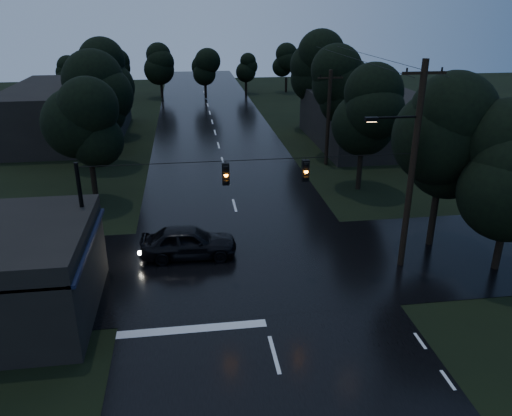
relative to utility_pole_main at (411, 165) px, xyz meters
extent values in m
cube|color=black|center=(-7.41, 19.00, -5.26)|extent=(12.00, 120.00, 0.02)
cube|color=black|center=(-7.41, 1.00, -5.26)|extent=(60.00, 9.00, 0.02)
cube|color=black|center=(-17.41, -2.00, -2.06)|extent=(6.00, 7.00, 0.12)
cube|color=black|center=(-14.41, -2.00, -2.06)|extent=(0.30, 7.00, 0.15)
cylinder|color=black|center=(-14.61, -5.00, -3.76)|extent=(0.10, 0.10, 3.00)
cylinder|color=black|center=(-14.61, 1.00, -3.76)|extent=(0.10, 0.10, 3.00)
cube|color=#EFBE5F|center=(-14.46, -3.50, -2.76)|extent=(0.06, 1.60, 0.50)
cube|color=#EFBE5F|center=(-14.46, -0.80, -2.76)|extent=(0.06, 1.20, 0.50)
cube|color=black|center=(6.59, 23.00, -3.06)|extent=(10.00, 14.00, 4.40)
cube|color=black|center=(-21.41, 29.00, -2.76)|extent=(10.00, 16.00, 5.00)
cylinder|color=black|center=(0.09, 0.00, -0.26)|extent=(0.30, 0.30, 10.00)
cube|color=black|center=(0.09, 0.00, 4.14)|extent=(2.00, 0.12, 0.12)
cylinder|color=black|center=(-1.01, 0.00, 2.24)|extent=(2.20, 0.10, 0.10)
cube|color=black|center=(-2.11, 0.00, 2.19)|extent=(0.60, 0.25, 0.18)
cube|color=#FFB266|center=(-2.11, 0.00, 2.09)|extent=(0.45, 0.18, 0.03)
cylinder|color=black|center=(0.89, 17.00, -1.51)|extent=(0.30, 0.30, 7.50)
cube|color=black|center=(0.89, 17.00, 1.64)|extent=(2.00, 0.12, 0.12)
cylinder|color=black|center=(-14.91, 0.00, -2.26)|extent=(0.18, 0.18, 6.00)
cylinder|color=black|center=(-7.41, 0.00, 0.54)|extent=(15.00, 0.03, 0.03)
cube|color=black|center=(-8.61, 0.00, -0.06)|extent=(0.32, 0.25, 1.00)
sphere|color=orange|center=(-8.61, -0.15, -0.06)|extent=(0.18, 0.18, 0.18)
cube|color=black|center=(-5.01, 0.00, -0.06)|extent=(0.32, 0.25, 1.00)
sphere|color=orange|center=(-5.01, -0.15, -0.06)|extent=(0.18, 0.18, 0.18)
cylinder|color=black|center=(2.59, 2.00, -3.86)|extent=(0.36, 0.36, 2.80)
sphere|color=black|center=(2.59, 2.00, -0.46)|extent=(4.48, 4.48, 4.48)
sphere|color=black|center=(2.59, 2.00, 0.74)|extent=(4.48, 4.48, 4.48)
sphere|color=black|center=(2.59, 2.00, 1.94)|extent=(4.48, 4.48, 4.48)
cylinder|color=black|center=(4.59, -1.00, -4.03)|extent=(0.36, 0.36, 2.45)
sphere|color=black|center=(4.59, -1.00, -1.06)|extent=(3.92, 3.92, 3.92)
cylinder|color=black|center=(-16.41, 11.00, -4.03)|extent=(0.36, 0.36, 2.45)
sphere|color=black|center=(-16.41, 11.00, -1.06)|extent=(3.92, 3.92, 3.92)
sphere|color=black|center=(-16.41, 11.00, -0.01)|extent=(3.92, 3.92, 3.92)
sphere|color=black|center=(-16.41, 11.00, 1.04)|extent=(3.92, 3.92, 3.92)
cylinder|color=black|center=(-17.01, 19.00, -3.95)|extent=(0.36, 0.36, 2.62)
sphere|color=black|center=(-17.01, 19.00, -0.76)|extent=(4.20, 4.20, 4.20)
sphere|color=black|center=(-17.01, 19.00, 0.37)|extent=(4.20, 4.20, 4.20)
sphere|color=black|center=(-17.01, 19.00, 1.49)|extent=(4.20, 4.20, 4.20)
cylinder|color=black|center=(-17.61, 29.00, -3.86)|extent=(0.36, 0.36, 2.80)
sphere|color=black|center=(-17.61, 29.00, -0.46)|extent=(4.48, 4.48, 4.48)
sphere|color=black|center=(-17.61, 29.00, 0.74)|extent=(4.48, 4.48, 4.48)
sphere|color=black|center=(-17.61, 29.00, 1.94)|extent=(4.48, 4.48, 4.48)
cylinder|color=black|center=(1.59, 11.00, -3.95)|extent=(0.36, 0.36, 2.62)
sphere|color=black|center=(1.59, 11.00, -0.76)|extent=(4.20, 4.20, 4.20)
sphere|color=black|center=(1.59, 11.00, 0.37)|extent=(4.20, 4.20, 4.20)
sphere|color=black|center=(1.59, 11.00, 1.49)|extent=(4.20, 4.20, 4.20)
cylinder|color=black|center=(2.19, 19.00, -3.86)|extent=(0.36, 0.36, 2.80)
sphere|color=black|center=(2.19, 19.00, -0.46)|extent=(4.48, 4.48, 4.48)
sphere|color=black|center=(2.19, 19.00, 0.74)|extent=(4.48, 4.48, 4.48)
sphere|color=black|center=(2.19, 19.00, 1.94)|extent=(4.48, 4.48, 4.48)
cylinder|color=black|center=(2.79, 29.00, -3.77)|extent=(0.36, 0.36, 2.97)
sphere|color=black|center=(2.79, 29.00, -0.16)|extent=(4.76, 4.76, 4.76)
sphere|color=black|center=(2.79, 29.00, 1.12)|extent=(4.76, 4.76, 4.76)
sphere|color=black|center=(2.79, 29.00, 2.39)|extent=(4.76, 4.76, 4.76)
imported|color=black|center=(-10.44, 2.37, -4.42)|extent=(4.99, 2.17, 1.67)
camera|label=1|loc=(-10.19, -20.92, 6.92)|focal=35.00mm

